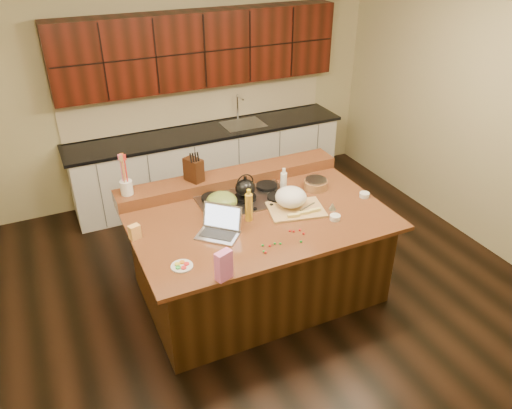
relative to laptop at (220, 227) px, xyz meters
name	(u,v)px	position (x,y,z in m)	size (l,w,h in m)	color
room	(258,174)	(0.45, 0.15, 0.36)	(5.52, 5.02, 2.72)	black
island	(258,253)	(0.45, 0.15, -0.52)	(2.40, 1.60, 0.92)	black
back_ledge	(230,178)	(0.45, 0.85, -0.01)	(2.40, 0.30, 0.12)	black
cooktop	(245,199)	(0.45, 0.45, -0.05)	(0.92, 0.52, 0.05)	gray
back_counter	(207,126)	(0.75, 2.37, 0.00)	(3.70, 0.66, 2.40)	silver
kettle	(245,188)	(0.45, 0.45, 0.07)	(0.20, 0.20, 0.18)	black
green_bowl	(222,201)	(0.15, 0.32, 0.06)	(0.30, 0.30, 0.16)	#5B722D
laptop	(220,227)	(0.00, 0.00, 0.00)	(0.45, 0.45, 0.25)	#B7B7BC
oil_bottle	(249,207)	(0.32, 0.09, 0.07)	(0.07, 0.07, 0.27)	gold
vinegar_bottle	(283,184)	(0.83, 0.38, 0.06)	(0.06, 0.06, 0.25)	silver
wooden_tray	(292,200)	(0.79, 0.11, 0.03)	(0.59, 0.48, 0.21)	tan
ramekin_a	(335,217)	(1.05, -0.24, -0.04)	(0.10, 0.10, 0.04)	white
ramekin_b	(364,195)	(1.56, 0.00, -0.04)	(0.10, 0.10, 0.04)	white
ramekin_c	(315,189)	(1.17, 0.31, -0.04)	(0.10, 0.10, 0.04)	white
strainer_bowl	(316,185)	(1.20, 0.36, -0.02)	(0.24, 0.24, 0.09)	#996B3F
kitchen_timer	(332,206)	(1.13, -0.07, -0.03)	(0.08, 0.08, 0.07)	silver
pink_bag	(224,265)	(-0.21, -0.61, 0.06)	(0.13, 0.07, 0.25)	pink
candy_plate	(182,266)	(-0.46, -0.33, -0.06)	(0.18, 0.18, 0.01)	white
package_box	(135,232)	(-0.70, 0.24, 0.00)	(0.09, 0.07, 0.13)	#F9B157
utensil_crock	(127,188)	(-0.62, 0.85, 0.12)	(0.12, 0.12, 0.14)	white
knife_block	(194,170)	(0.06, 0.85, 0.17)	(0.12, 0.19, 0.24)	black
gumdrop_0	(294,231)	(0.60, -0.27, -0.06)	(0.02, 0.02, 0.02)	red
gumdrop_1	(275,243)	(0.36, -0.37, -0.06)	(0.02, 0.02, 0.02)	#198C26
gumdrop_2	(304,234)	(0.66, -0.34, -0.06)	(0.02, 0.02, 0.02)	red
gumdrop_3	(301,242)	(0.58, -0.44, -0.06)	(0.02, 0.02, 0.02)	#198C26
gumdrop_4	(290,231)	(0.57, -0.25, -0.06)	(0.02, 0.02, 0.02)	red
gumdrop_5	(263,245)	(0.25, -0.35, -0.06)	(0.02, 0.02, 0.02)	#198C26
gumdrop_6	(270,246)	(0.31, -0.38, -0.06)	(0.02, 0.02, 0.02)	red
gumdrop_7	(264,251)	(0.23, -0.43, -0.06)	(0.02, 0.02, 0.02)	#198C26
gumdrop_8	(266,252)	(0.23, -0.45, -0.06)	(0.02, 0.02, 0.02)	red
gumdrop_9	(280,244)	(0.40, -0.39, -0.06)	(0.02, 0.02, 0.02)	#198C26
gumdrop_10	(300,230)	(0.66, -0.27, -0.06)	(0.02, 0.02, 0.02)	red
gumdrop_11	(301,242)	(0.58, -0.44, -0.06)	(0.02, 0.02, 0.02)	#198C26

